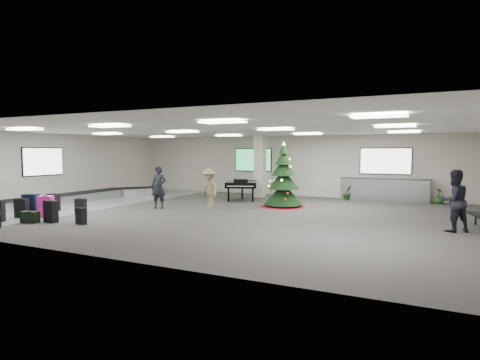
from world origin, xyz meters
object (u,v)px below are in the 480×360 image
at_px(service_counter, 384,190).
at_px(grand_piano, 241,185).
at_px(pink_suitcase, 46,207).
at_px(baggage_carousel, 78,197).
at_px(traveler_b, 209,189).
at_px(potted_plant_right, 439,196).
at_px(christmas_tree, 283,184).
at_px(traveler_bench, 454,201).
at_px(potted_plant_left, 346,193).
at_px(traveler_a, 159,187).

distance_m(service_counter, grand_piano, 6.83).
height_order(pink_suitcase, grand_piano, grand_piano).
relative_size(baggage_carousel, grand_piano, 4.26).
distance_m(baggage_carousel, traveler_b, 6.70).
bearing_deg(pink_suitcase, potted_plant_right, 19.98).
bearing_deg(christmas_tree, service_counter, 48.38).
height_order(grand_piano, potted_plant_right, grand_piano).
bearing_deg(traveler_bench, grand_piano, -58.87).
xyz_separation_m(service_counter, pink_suitcase, (-10.27, -10.47, -0.15)).
xyz_separation_m(grand_piano, potted_plant_left, (4.56, 2.31, -0.41)).
xyz_separation_m(christmas_tree, traveler_a, (-4.45, -2.76, -0.07)).
xyz_separation_m(traveler_a, traveler_bench, (10.77, -0.15, 0.03)).
relative_size(service_counter, pink_suitcase, 5.04).
bearing_deg(traveler_a, potted_plant_right, 22.31).
relative_size(baggage_carousel, service_counter, 2.40).
distance_m(traveler_bench, potted_plant_right, 6.87).
distance_m(christmas_tree, traveler_a, 5.24).
height_order(baggage_carousel, christmas_tree, christmas_tree).
xyz_separation_m(baggage_carousel, grand_piano, (6.61, 3.94, 0.55)).
distance_m(christmas_tree, potted_plant_left, 4.14).
distance_m(christmas_tree, traveler_b, 3.17).
xyz_separation_m(baggage_carousel, traveler_bench, (15.53, -0.25, 0.70)).
distance_m(traveler_a, traveler_b, 2.08).
relative_size(service_counter, traveler_b, 2.45).
relative_size(baggage_carousel, pink_suitcase, 12.07).
bearing_deg(potted_plant_right, pink_suitcase, -140.80).
xyz_separation_m(traveler_a, potted_plant_right, (10.45, 6.68, -0.52)).
distance_m(traveler_b, traveler_bench, 8.98).
xyz_separation_m(pink_suitcase, traveler_b, (4.05, 4.58, 0.44)).
bearing_deg(pink_suitcase, potted_plant_left, 30.04).
relative_size(service_counter, christmas_tree, 1.45).
distance_m(traveler_a, potted_plant_left, 9.04).
relative_size(pink_suitcase, grand_piano, 0.35).
xyz_separation_m(grand_piano, traveler_bench, (8.93, -4.19, 0.15)).
relative_size(grand_piano, traveler_a, 1.29).
bearing_deg(baggage_carousel, traveler_bench, -0.93).
relative_size(baggage_carousel, potted_plant_right, 13.43).
relative_size(christmas_tree, potted_plant_right, 3.87).
bearing_deg(service_counter, potted_plant_left, -164.00).
height_order(traveler_a, potted_plant_left, traveler_a).
bearing_deg(christmas_tree, traveler_bench, -24.75).
height_order(traveler_b, potted_plant_right, traveler_b).
distance_m(grand_piano, traveler_bench, 9.86).
relative_size(baggage_carousel, traveler_bench, 5.32).
distance_m(pink_suitcase, traveler_b, 6.13).
bearing_deg(potted_plant_left, service_counter, 16.00).
relative_size(grand_piano, potted_plant_left, 3.22).
distance_m(baggage_carousel, service_counter, 14.50).
xyz_separation_m(potted_plant_left, potted_plant_right, (4.05, 0.33, 0.01)).
distance_m(baggage_carousel, potted_plant_left, 12.80).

